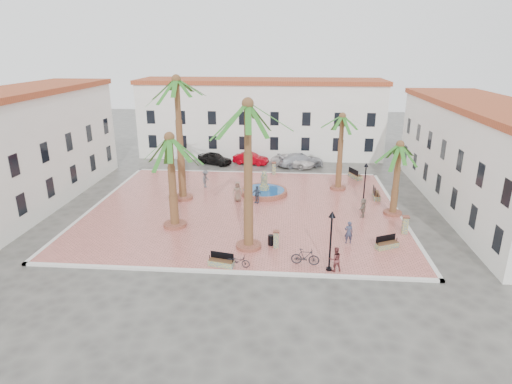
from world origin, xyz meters
TOP-DOWN VIEW (x-y plane):
  - ground at (0.00, 0.00)m, footprint 120.00×120.00m
  - plaza at (0.00, 0.00)m, footprint 26.00×22.00m
  - kerb_n at (0.00, 11.00)m, footprint 26.30×0.30m
  - kerb_s at (0.00, -11.00)m, footprint 26.30×0.30m
  - kerb_e at (13.00, 0.00)m, footprint 0.30×22.30m
  - kerb_w at (-13.00, 0.00)m, footprint 0.30×22.30m
  - building_north at (-0.00, 19.99)m, footprint 30.40×7.40m
  - building_east at (19.99, 2.00)m, footprint 7.40×26.40m
  - building_west at (-19.00, 0.00)m, footprint 6.40×24.40m
  - fountain at (1.46, 3.73)m, footprint 4.35×4.35m
  - palm_nw at (-5.83, 1.86)m, footprint 5.79×5.79m
  - palm_sw at (-4.92, -4.40)m, footprint 5.73×5.73m
  - palm_s at (1.10, -7.60)m, footprint 5.64×5.64m
  - palm_e at (12.40, -0.48)m, footprint 4.88×4.88m
  - palm_ne at (8.54, 5.83)m, footprint 4.87×4.87m
  - bench_s at (-0.37, -10.38)m, footprint 1.72×0.85m
  - bench_se at (10.60, -6.94)m, footprint 1.74×1.20m
  - bench_e at (11.75, 3.42)m, footprint 0.74×1.94m
  - bench_ne at (10.68, 9.57)m, footprint 1.31×2.06m
  - lamppost_s at (6.38, -10.36)m, footprint 0.43×0.43m
  - lamppost_e at (10.40, 2.12)m, footprint 0.40×0.40m
  - bollard_se at (2.99, -7.48)m, footprint 0.45×0.45m
  - bollard_n at (2.10, 10.40)m, footprint 0.51×0.51m
  - bollard_e at (12.40, -4.38)m, footprint 0.51×0.51m
  - litter_bin at (2.61, -7.14)m, footprint 0.39×0.39m
  - cyclist_a at (8.03, -6.38)m, footprint 0.64×0.45m
  - bicycle_a at (0.69, -10.40)m, footprint 1.60×0.74m
  - cyclist_b at (6.73, -10.40)m, footprint 0.89×0.76m
  - bicycle_b at (4.92, -9.77)m, footprint 1.84×0.69m
  - pedestrian_fountain_a at (-0.78, 1.63)m, footprint 0.89×0.60m
  - pedestrian_fountain_b at (0.98, 1.29)m, footprint 0.99×0.79m
  - pedestrian_north at (-4.38, 5.28)m, footprint 0.87×1.23m
  - pedestrian_east at (9.81, -1.26)m, footprint 0.82×1.53m
  - car_black at (-5.11, 14.57)m, footprint 4.51×3.25m
  - car_red at (-0.82, 14.88)m, footprint 4.38×2.40m
  - car_silver at (5.10, 14.34)m, footprint 5.70×3.61m
  - car_white at (4.19, 14.20)m, footprint 5.52×4.11m

SIDE VIEW (x-z plane):
  - ground at x=0.00m, z-range 0.00..0.00m
  - plaza at x=0.00m, z-range 0.00..0.15m
  - kerb_n at x=0.00m, z-range 0.00..0.16m
  - kerb_s at x=0.00m, z-range 0.00..0.16m
  - kerb_e at x=13.00m, z-range 0.00..0.16m
  - kerb_w at x=-13.00m, z-range 0.00..0.16m
  - bench_s at x=-0.37m, z-range -0.04..0.83m
  - bench_se at x=10.60m, z-range -0.04..0.84m
  - bench_e at x=11.75m, z-range -0.07..0.93m
  - bench_ne at x=10.68m, z-range -0.08..0.97m
  - fountain at x=1.46m, z-range -0.67..1.58m
  - litter_bin at x=2.61m, z-range 0.15..0.90m
  - bicycle_a at x=0.69m, z-range 0.15..0.96m
  - car_red at x=-0.82m, z-range 0.00..1.37m
  - bicycle_b at x=4.92m, z-range 0.15..1.23m
  - car_white at x=4.19m, z-range 0.00..1.39m
  - car_black at x=-5.11m, z-range 0.00..1.43m
  - car_silver at x=5.10m, z-range 0.00..1.54m
  - bollard_se at x=2.99m, z-range 0.17..1.42m
  - bollard_n at x=2.10m, z-range 0.17..1.50m
  - bollard_e at x=12.40m, z-range 0.17..1.55m
  - pedestrian_east at x=9.81m, z-range 0.15..1.72m
  - pedestrian_fountain_b at x=0.98m, z-range 0.15..1.73m
  - cyclist_b at x=6.73m, z-range 0.15..1.73m
  - cyclist_a at x=8.03m, z-range 0.15..1.81m
  - pedestrian_north at x=-4.38m, z-range 0.15..1.87m
  - pedestrian_fountain_a at x=-0.78m, z-range 0.15..1.94m
  - lamppost_e at x=10.40m, z-range 0.80..4.46m
  - lamppost_s at x=6.38m, z-range 0.85..4.78m
  - building_east at x=19.99m, z-range 0.02..9.02m
  - building_north at x=0.00m, z-range 0.02..9.52m
  - building_west at x=-19.00m, z-range 0.02..10.02m
  - palm_e at x=12.40m, z-range 2.15..8.36m
  - palm_sw at x=-4.92m, z-range 2.54..9.90m
  - palm_ne at x=8.54m, z-range 2.71..10.12m
  - palm_s at x=1.10m, z-range 3.85..14.06m
  - palm_nw at x=-5.83m, z-range 4.18..15.16m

